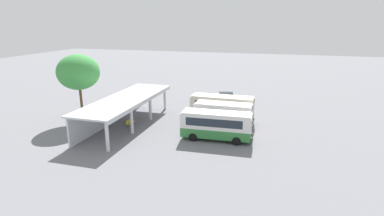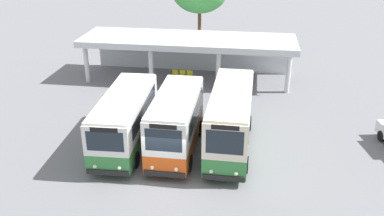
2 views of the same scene
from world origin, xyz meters
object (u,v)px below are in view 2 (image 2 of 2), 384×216
waiting_chair_end_by_column (175,74)px  waiting_chair_middle_seat (190,75)px  city_bus_nearest_orange (125,118)px  city_bus_second_in_row (176,121)px  waiting_chair_second_from_end (182,74)px  city_bus_middle_cream (230,118)px

waiting_chair_end_by_column → waiting_chair_middle_seat: 1.21m
city_bus_nearest_orange → waiting_chair_end_by_column: (0.79, 11.02, -1.20)m
city_bus_nearest_orange → waiting_chair_middle_seat: 11.22m
city_bus_second_in_row → waiting_chair_second_from_end: 11.34m
city_bus_nearest_orange → waiting_chair_middle_seat: size_ratio=8.90×
city_bus_nearest_orange → waiting_chair_middle_seat: city_bus_nearest_orange is taller
waiting_chair_middle_seat → city_bus_second_in_row: bearing=-85.2°
waiting_chair_middle_seat → waiting_chair_end_by_column: bearing=177.8°
city_bus_nearest_orange → city_bus_second_in_row: city_bus_second_in_row is taller
city_bus_middle_cream → city_bus_second_in_row: bearing=-166.7°
city_bus_second_in_row → waiting_chair_end_by_column: city_bus_second_in_row is taller
city_bus_nearest_orange → waiting_chair_second_from_end: bearing=82.7°
city_bus_middle_cream → waiting_chair_middle_seat: 11.24m
city_bus_nearest_orange → city_bus_middle_cream: (5.86, 0.51, 0.18)m
waiting_chair_second_from_end → city_bus_nearest_orange: bearing=-97.3°
city_bus_nearest_orange → city_bus_middle_cream: 5.89m
city_bus_nearest_orange → city_bus_middle_cream: bearing=5.0°
waiting_chair_second_from_end → waiting_chair_middle_seat: bearing=-0.6°
city_bus_nearest_orange → waiting_chair_end_by_column: size_ratio=8.90×
city_bus_nearest_orange → waiting_chair_end_by_column: city_bus_nearest_orange is taller
city_bus_nearest_orange → waiting_chair_middle_seat: bearing=79.7°
city_bus_middle_cream → waiting_chair_middle_seat: bearing=110.3°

